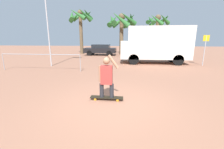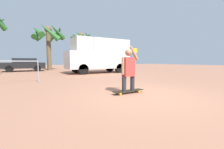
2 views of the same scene
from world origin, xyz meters
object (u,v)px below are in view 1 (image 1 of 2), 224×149
person_skateboarder (107,76)px  street_sign (205,46)px  flagpole (48,9)px  skateboard (107,98)px  parked_car_black (101,49)px  palm_tree_far_left (81,18)px  palm_tree_near_van (158,23)px  palm_tree_center_background (122,22)px  camper_van (156,44)px

person_skateboarder → street_sign: street_sign is taller
person_skateboarder → flagpole: size_ratio=0.21×
skateboard → parked_car_black: parked_car_black is taller
palm_tree_far_left → street_sign: palm_tree_far_left is taller
person_skateboarder → parked_car_black: 14.45m
parked_car_black → person_skateboarder: bearing=-78.5°
palm_tree_near_van → palm_tree_center_background: bearing=-151.3°
parked_car_black → flagpole: (-2.16, -8.19, 3.29)m
palm_tree_near_van → flagpole: bearing=-129.4°
street_sign → flagpole: bearing=-172.4°
camper_van → street_sign: camper_van is taller
camper_van → street_sign: bearing=-12.2°
skateboard → palm_tree_near_van: size_ratio=0.21×
palm_tree_center_background → street_sign: 10.39m
palm_tree_near_van → palm_tree_far_left: (-10.35, -1.96, 0.50)m
skateboard → camper_van: size_ratio=0.20×
street_sign → person_skateboarder: bearing=-130.5°
camper_van → palm_tree_near_van: (1.65, 9.42, 2.59)m
person_skateboarder → palm_tree_far_left: size_ratio=0.24×
street_sign → palm_tree_center_background: bearing=131.6°
parked_car_black → palm_tree_center_background: palm_tree_center_background is taller
street_sign → parked_car_black: bearing=144.3°
camper_van → parked_car_black: camper_van is taller
camper_van → flagpole: 8.62m
palm_tree_near_van → palm_tree_far_left: bearing=-169.3°
palm_tree_center_background → camper_van: bearing=-64.8°
skateboard → street_sign: bearing=49.5°
palm_tree_near_van → skateboard: bearing=-104.5°
flagpole → palm_tree_near_van: bearing=50.6°
camper_van → palm_tree_near_van: 9.91m
person_skateboarder → palm_tree_near_van: 18.56m
skateboard → person_skateboarder: size_ratio=0.77×
palm_tree_center_background → palm_tree_far_left: palm_tree_far_left is taller
skateboard → palm_tree_center_background: size_ratio=0.21×
palm_tree_near_van → street_sign: bearing=-79.8°
palm_tree_center_background → palm_tree_near_van: bearing=28.7°
parked_car_black → palm_tree_center_background: 4.36m
parked_car_black → camper_van: bearing=-45.5°
person_skateboarder → camper_van: (2.92, 8.25, 0.78)m
person_skateboarder → palm_tree_far_left: 17.18m
skateboard → palm_tree_center_background: bearing=91.0°
skateboard → flagpole: 8.75m
parked_car_black → street_sign: bearing=-35.7°
camper_van → person_skateboarder: bearing=-109.5°
camper_van → palm_tree_center_background: size_ratio=1.05×
flagpole → skateboard: bearing=-49.8°
person_skateboarder → camper_van: bearing=70.5°
camper_van → palm_tree_far_left: bearing=139.4°
parked_car_black → palm_tree_near_van: size_ratio=0.73×
person_skateboarder → palm_tree_center_background: (-0.27, 15.01, 3.26)m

